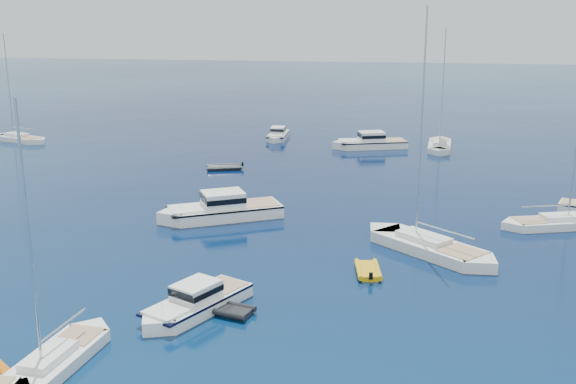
# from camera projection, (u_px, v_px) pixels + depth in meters

# --- Properties ---
(ground) EXTENTS (400.00, 400.00, 0.00)m
(ground) POSITION_uv_depth(u_px,v_px,m) (276.00, 332.00, 38.59)
(ground) COLOR navy
(ground) RESTS_ON ground
(motor_cruiser_left) EXTENTS (6.23, 8.95, 2.28)m
(motor_cruiser_left) POSITION_uv_depth(u_px,v_px,m) (195.00, 312.00, 41.18)
(motor_cruiser_left) COLOR white
(motor_cruiser_left) RESTS_ON ground
(motor_cruiser_centre) EXTENTS (11.71, 8.49, 3.00)m
(motor_cruiser_centre) POSITION_uv_depth(u_px,v_px,m) (221.00, 218.00, 59.43)
(motor_cruiser_centre) COLOR white
(motor_cruiser_centre) RESTS_ON ground
(motor_cruiser_distant) EXTENTS (10.79, 6.25, 2.71)m
(motor_cruiser_distant) POSITION_uv_depth(u_px,v_px,m) (370.00, 148.00, 89.30)
(motor_cruiser_distant) COLOR white
(motor_cruiser_distant) RESTS_ON ground
(motor_cruiser_horizon) EXTENTS (2.61, 7.92, 2.06)m
(motor_cruiser_horizon) POSITION_uv_depth(u_px,v_px,m) (278.00, 139.00, 95.60)
(motor_cruiser_horizon) COLOR silver
(motor_cruiser_horizon) RESTS_ON ground
(sailboat_fore) EXTENTS (3.53, 9.86, 14.18)m
(sailboat_fore) POSITION_uv_depth(u_px,v_px,m) (54.00, 367.00, 34.82)
(sailboat_fore) COLOR white
(sailboat_fore) RESTS_ON ground
(sailboat_mid_r) EXTENTS (11.46, 10.71, 18.32)m
(sailboat_mid_r) POSITION_uv_depth(u_px,v_px,m) (428.00, 252.00, 51.29)
(sailboat_mid_r) COLOR silver
(sailboat_mid_r) RESTS_ON ground
(sailboat_centre) EXTENTS (10.33, 5.53, 14.72)m
(sailboat_centre) POSITION_uv_depth(u_px,v_px,m) (556.00, 227.00, 57.09)
(sailboat_centre) COLOR white
(sailboat_centre) RESTS_ON ground
(sailboat_sails_r) EXTENTS (3.48, 10.80, 15.64)m
(sailboat_sails_r) POSITION_uv_depth(u_px,v_px,m) (439.00, 148.00, 88.93)
(sailboat_sails_r) COLOR silver
(sailboat_sails_r) RESTS_ON ground
(sailboat_far_l) EXTENTS (10.34, 5.90, 14.78)m
(sailboat_far_l) POSITION_uv_depth(u_px,v_px,m) (19.00, 141.00, 93.81)
(sailboat_far_l) COLOR silver
(sailboat_far_l) RESTS_ON ground
(tender_yellow) EXTENTS (2.44, 3.76, 0.95)m
(tender_yellow) POSITION_uv_depth(u_px,v_px,m) (368.00, 273.00, 47.12)
(tender_yellow) COLOR #E4AA0D
(tender_yellow) RESTS_ON ground
(tender_grey_near) EXTENTS (4.03, 2.90, 0.95)m
(tender_grey_near) POSITION_uv_depth(u_px,v_px,m) (225.00, 313.00, 41.04)
(tender_grey_near) COLOR black
(tender_grey_near) RESTS_ON ground
(tender_grey_far) EXTENTS (4.58, 3.35, 0.95)m
(tender_grey_far) POSITION_uv_depth(u_px,v_px,m) (224.00, 169.00, 77.54)
(tender_grey_far) COLOR black
(tender_grey_far) RESTS_ON ground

